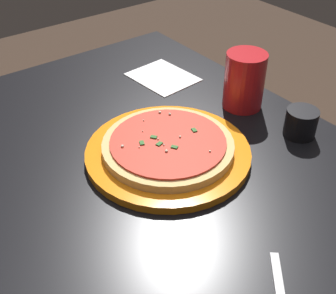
{
  "coord_description": "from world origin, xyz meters",
  "views": [
    {
      "loc": [
        0.53,
        -0.36,
        1.23
      ],
      "look_at": [
        0.01,
        0.03,
        0.75
      ],
      "focal_mm": 46.7,
      "sensor_mm": 36.0,
      "label": 1
    }
  ],
  "objects": [
    {
      "name": "restaurant_table",
      "position": [
        0.0,
        0.0,
        0.58
      ],
      "size": [
        0.97,
        0.73,
        0.73
      ],
      "color": "black",
      "rests_on": "ground_plane"
    },
    {
      "name": "serving_plate",
      "position": [
        0.01,
        0.03,
        0.74
      ],
      "size": [
        0.31,
        0.31,
        0.01
      ],
      "primitive_type": "cylinder",
      "color": "orange",
      "rests_on": "restaurant_table"
    },
    {
      "name": "pizza",
      "position": [
        0.01,
        0.03,
        0.75
      ],
      "size": [
        0.24,
        0.24,
        0.02
      ],
      "color": "#DBB26B",
      "rests_on": "serving_plate"
    },
    {
      "name": "cup_tall_drink",
      "position": [
        -0.03,
        0.27,
        0.79
      ],
      "size": [
        0.09,
        0.09,
        0.12
      ],
      "primitive_type": "cylinder",
      "color": "#B2191E",
      "rests_on": "restaurant_table"
    },
    {
      "name": "cup_small_sauce",
      "position": [
        0.12,
        0.28,
        0.76
      ],
      "size": [
        0.06,
        0.06,
        0.06
      ],
      "primitive_type": "cylinder",
      "color": "black",
      "rests_on": "restaurant_table"
    },
    {
      "name": "napkin_folded_right",
      "position": [
        -0.24,
        0.2,
        0.73
      ],
      "size": [
        0.16,
        0.14,
        0.0
      ],
      "primitive_type": "cube",
      "rotation": [
        0.0,
        0.0,
        0.09
      ],
      "color": "white",
      "rests_on": "restaurant_table"
    }
  ]
}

